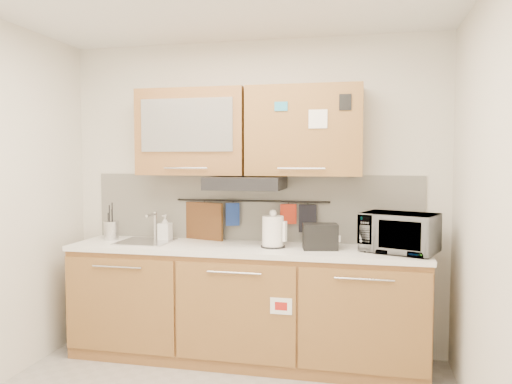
% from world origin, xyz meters
% --- Properties ---
extents(wall_back, '(3.20, 0.00, 3.20)m').
position_xyz_m(wall_back, '(0.00, 1.50, 1.30)').
color(wall_back, silver).
rests_on(wall_back, ground).
extents(wall_right, '(0.00, 3.00, 3.00)m').
position_xyz_m(wall_right, '(1.60, 0.00, 1.30)').
color(wall_right, silver).
rests_on(wall_right, ground).
extents(base_cabinet, '(2.80, 0.64, 0.88)m').
position_xyz_m(base_cabinet, '(0.00, 1.19, 0.41)').
color(base_cabinet, '#A36A39').
rests_on(base_cabinet, floor).
extents(countertop, '(2.82, 0.62, 0.04)m').
position_xyz_m(countertop, '(0.00, 1.19, 0.90)').
color(countertop, white).
rests_on(countertop, base_cabinet).
extents(backsplash, '(2.80, 0.02, 0.56)m').
position_xyz_m(backsplash, '(0.00, 1.49, 1.20)').
color(backsplash, silver).
rests_on(backsplash, countertop).
extents(upper_cabinets, '(1.82, 0.37, 0.70)m').
position_xyz_m(upper_cabinets, '(-0.00, 1.32, 1.83)').
color(upper_cabinets, '#A36A39').
rests_on(upper_cabinets, wall_back).
extents(range_hood, '(0.60, 0.46, 0.10)m').
position_xyz_m(range_hood, '(0.00, 1.25, 1.42)').
color(range_hood, black).
rests_on(range_hood, upper_cabinets).
extents(sink, '(0.42, 0.40, 0.26)m').
position_xyz_m(sink, '(-0.85, 1.21, 0.92)').
color(sink, silver).
rests_on(sink, countertop).
extents(utensil_rail, '(1.30, 0.02, 0.02)m').
position_xyz_m(utensil_rail, '(0.00, 1.45, 1.26)').
color(utensil_rail, black).
rests_on(utensil_rail, backsplash).
extents(utensil_crock, '(0.17, 0.17, 0.32)m').
position_xyz_m(utensil_crock, '(-1.19, 1.27, 1.00)').
color(utensil_crock, silver).
rests_on(utensil_crock, countertop).
extents(kettle, '(0.22, 0.22, 0.30)m').
position_xyz_m(kettle, '(0.23, 1.19, 1.04)').
color(kettle, white).
rests_on(kettle, countertop).
extents(toaster, '(0.29, 0.21, 0.20)m').
position_xyz_m(toaster, '(0.60, 1.18, 1.02)').
color(toaster, black).
rests_on(toaster, countertop).
extents(microwave, '(0.62, 0.52, 0.29)m').
position_xyz_m(microwave, '(1.18, 1.19, 1.07)').
color(microwave, '#999999').
rests_on(microwave, countertop).
extents(soap_bottle, '(0.10, 0.11, 0.22)m').
position_xyz_m(soap_bottle, '(-0.72, 1.32, 1.03)').
color(soap_bottle, '#999999').
rests_on(soap_bottle, countertop).
extents(cutting_board, '(0.36, 0.14, 0.46)m').
position_xyz_m(cutting_board, '(-0.41, 1.44, 1.01)').
color(cutting_board, brown).
rests_on(cutting_board, utensil_rail).
extents(oven_mitt, '(0.12, 0.07, 0.19)m').
position_xyz_m(oven_mitt, '(-0.16, 1.44, 1.14)').
color(oven_mitt, navy).
rests_on(oven_mitt, utensil_rail).
extents(dark_pouch, '(0.15, 0.05, 0.23)m').
position_xyz_m(dark_pouch, '(0.48, 1.44, 1.13)').
color(dark_pouch, black).
rests_on(dark_pouch, utensil_rail).
extents(pot_holder, '(0.13, 0.06, 0.16)m').
position_xyz_m(pot_holder, '(0.32, 1.44, 1.16)').
color(pot_holder, red).
rests_on(pot_holder, utensil_rail).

